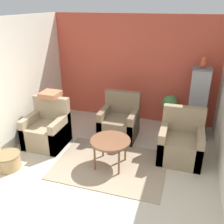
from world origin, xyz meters
name	(u,v)px	position (x,y,z in m)	size (l,w,h in m)	color
ground_plane	(75,219)	(0.00, 0.00, 0.00)	(20.00, 20.00, 0.00)	beige
wall_back_accent	(134,69)	(0.00, 3.43, 1.23)	(3.96, 0.06, 2.46)	#C64C38
wall_left	(17,83)	(-1.95, 1.70, 1.23)	(0.06, 3.40, 2.46)	silver
area_rug	(110,165)	(0.09, 1.31, 0.01)	(1.94, 1.44, 0.01)	gray
coffee_table	(110,142)	(0.09, 1.31, 0.47)	(0.69, 0.69, 0.52)	brown
armchair_left	(47,130)	(-1.35, 1.63, 0.31)	(0.76, 0.73, 0.94)	#9E896B
armchair_right	(181,144)	(1.25, 1.89, 0.31)	(0.76, 0.73, 0.94)	#8E7A5B
armchair_middle	(119,123)	(-0.05, 2.38, 0.31)	(0.76, 0.73, 0.94)	#7A664C
birdcage	(197,104)	(1.50, 2.97, 0.70)	(0.55, 0.55, 1.48)	slate
parrot	(203,63)	(1.50, 2.98, 1.59)	(0.11, 0.20, 0.23)	#D14C2D
potted_plant	(170,106)	(0.93, 3.12, 0.53)	(0.37, 0.34, 0.78)	#66605B
wicker_basket	(8,161)	(-1.59, 0.70, 0.15)	(0.43, 0.43, 0.28)	tan
throw_pillow	(50,94)	(-1.35, 1.88, 0.99)	(0.37, 0.37, 0.10)	#B2704C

